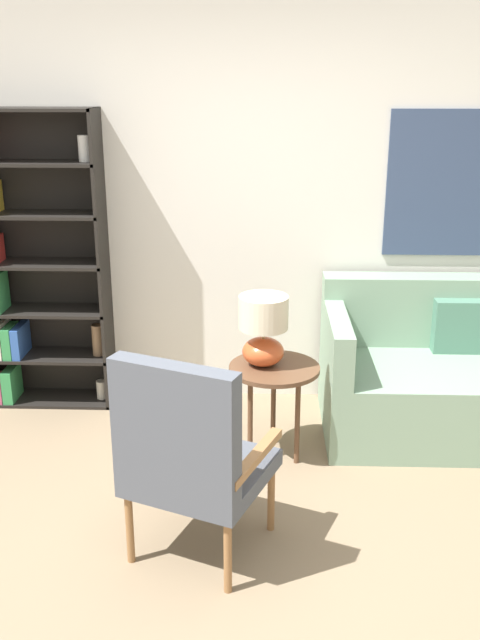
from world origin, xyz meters
name	(u,v)px	position (x,y,z in m)	size (l,w,h in m)	color
ground_plane	(214,584)	(0.00, 0.00, 0.00)	(14.00, 14.00, 0.00)	#847056
wall_back	(237,201)	(0.02, 2.03, 1.35)	(6.40, 0.08, 2.70)	silver
bookshelf	(6,270)	(-1.47, 1.85, 0.92)	(1.02, 0.30, 1.94)	black
armchair	(188,451)	(-0.12, 0.16, 0.57)	(0.75, 0.75, 1.02)	olive
couch	(463,378)	(1.46, 1.55, 0.34)	(1.74, 0.92, 0.91)	gray
side_table	(274,377)	(0.27, 1.14, 0.50)	(0.52, 0.52, 0.57)	brown
table_lamp	(263,328)	(0.21, 1.16, 0.79)	(0.28, 0.28, 0.41)	#C65128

